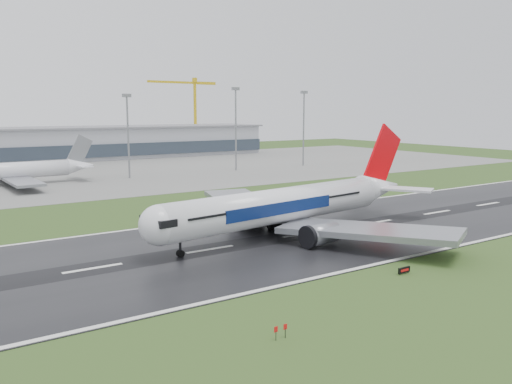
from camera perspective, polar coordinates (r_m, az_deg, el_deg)
ground at (r=90.04m, az=-5.07°, el=-6.34°), size 520.00×520.00×0.00m
runway at (r=90.03m, az=-5.07°, el=-6.31°), size 400.00×45.00×0.10m
apron at (r=207.21m, az=-21.56°, el=1.76°), size 400.00×130.00×0.08m
terminal at (r=265.44m, az=-24.29°, el=4.66°), size 240.00×36.00×15.00m
main_airliner at (r=100.33m, az=4.43°, el=1.06°), size 74.73×72.01×19.71m
parked_airliner at (r=182.03m, az=-25.25°, el=3.01°), size 53.57×50.22×15.00m
tower_crane at (r=309.20m, az=-6.68°, el=8.43°), size 42.98×3.61×42.53m
runway_sign at (r=79.77m, az=15.93°, el=-8.28°), size 2.31×0.44×1.04m
floodmast_3 at (r=187.56m, az=-13.85°, el=5.75°), size 0.64×0.64×28.19m
floodmast_4 at (r=206.12m, az=-2.23°, el=6.72°), size 0.64×0.64×31.45m
floodmast_5 at (r=225.40m, az=5.25°, el=6.79°), size 0.64×0.64×30.74m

